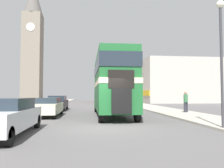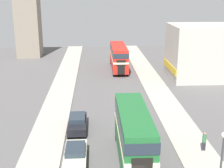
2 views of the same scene
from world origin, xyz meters
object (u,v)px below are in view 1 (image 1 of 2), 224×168
bus_distant (102,90)px  street_lamp (221,44)px  double_decker_bus (112,81)px  car_parked_far (57,103)px  car_parked_near (7,116)px  pedestrian_walking (186,101)px  car_parked_mid (47,107)px  church_tower (33,40)px

bus_distant → street_lamp: street_lamp is taller
double_decker_bus → car_parked_far: size_ratio=2.10×
street_lamp → car_parked_near: bearing=-178.4°
car_parked_far → pedestrian_walking: size_ratio=2.64×
pedestrian_walking → car_parked_near: bearing=-142.9°
car_parked_mid → pedestrian_walking: (11.18, 1.20, 0.37)m
bus_distant → church_tower: bearing=144.8°
car_parked_far → bus_distant: bearing=76.0°
car_parked_far → street_lamp: size_ratio=0.78×
double_decker_bus → church_tower: (-16.73, 43.35, 13.60)m
car_parked_far → church_tower: (-11.80, 36.98, 15.46)m
car_parked_far → pedestrian_walking: 12.45m
double_decker_bus → car_parked_near: double_decker_bus is taller
car_parked_near → pedestrian_walking: (11.40, 8.63, 0.33)m
bus_distant → car_parked_near: bearing=-99.1°
car_parked_near → church_tower: bearing=103.0°
pedestrian_walking → street_lamp: bearing=-104.2°
car_parked_far → street_lamp: street_lamp is taller
double_decker_bus → car_parked_mid: double_decker_bus is taller
pedestrian_walking → church_tower: church_tower is taller
car_parked_near → double_decker_bus: bearing=56.0°
car_parked_far → church_tower: church_tower is taller
bus_distant → car_parked_near: 38.69m
car_parked_mid → street_lamp: 11.99m
car_parked_mid → church_tower: (-11.96, 43.33, 15.51)m
car_parked_far → pedestrian_walking: (11.34, -5.15, 0.32)m
pedestrian_walking → church_tower: size_ratio=0.05×
double_decker_bus → bus_distant: size_ratio=0.90×
double_decker_bus → car_parked_near: 9.12m
bus_distant → street_lamp: (3.14, -37.89, 1.39)m
double_decker_bus → car_parked_mid: 5.14m
pedestrian_walking → car_parked_mid: bearing=-173.9°
street_lamp → double_decker_bus: bearing=121.0°
car_parked_far → pedestrian_walking: pedestrian_walking is taller
pedestrian_walking → church_tower: bearing=118.8°
car_parked_far → church_tower: 41.78m
double_decker_bus → church_tower: church_tower is taller
pedestrian_walking → car_parked_far: bearing=155.6°
street_lamp → church_tower: size_ratio=0.18×
car_parked_far → pedestrian_walking: bearing=-24.4°
double_decker_bus → car_parked_mid: bearing=179.7°
bus_distant → double_decker_bus: bearing=-92.1°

